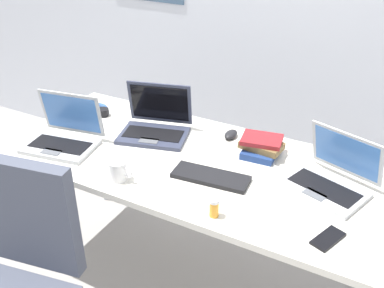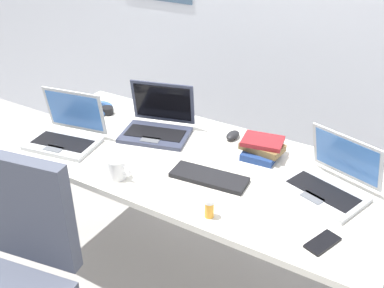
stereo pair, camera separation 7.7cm
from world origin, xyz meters
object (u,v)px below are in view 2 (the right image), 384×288
(computer_mouse, at_px, (233,135))
(headphones, at_px, (97,108))
(pill_bottle, at_px, (209,208))
(laptop_back_right, at_px, (67,133))
(book_stack, at_px, (262,148))
(external_keyboard, at_px, (209,177))
(cell_phone, at_px, (323,243))
(laptop_back_left, at_px, (158,124))
(coffee_mug, at_px, (117,169))
(laptop_near_lamp, at_px, (330,181))

(computer_mouse, bearing_deg, headphones, -172.37)
(pill_bottle, bearing_deg, laptop_back_right, 170.39)
(laptop_back_right, xyz_separation_m, headphones, (-0.11, 0.34, -0.03))
(computer_mouse, xyz_separation_m, book_stack, (0.19, -0.09, 0.03))
(external_keyboard, distance_m, computer_mouse, 0.39)
(cell_phone, relative_size, pill_bottle, 1.72)
(laptop_back_left, height_order, headphones, laptop_back_left)
(pill_bottle, bearing_deg, computer_mouse, 108.25)
(pill_bottle, xyz_separation_m, coffee_mug, (-0.46, 0.03, 0.00))
(cell_phone, relative_size, headphones, 0.64)
(laptop_near_lamp, xyz_separation_m, coffee_mug, (-0.80, -0.37, -0.00))
(cell_phone, xyz_separation_m, coffee_mug, (-0.88, -0.04, 0.04))
(laptop_back_right, xyz_separation_m, external_keyboard, (0.75, 0.07, -0.04))
(headphones, bearing_deg, laptop_near_lamp, -4.14)
(computer_mouse, bearing_deg, external_keyboard, -78.63)
(headphones, xyz_separation_m, book_stack, (0.98, 0.02, 0.03))
(headphones, distance_m, coffee_mug, 0.70)
(cell_phone, bearing_deg, external_keyboard, -175.16)
(pill_bottle, relative_size, book_stack, 0.39)
(laptop_back_right, xyz_separation_m, coffee_mug, (0.41, -0.12, -0.00))
(cell_phone, distance_m, coffee_mug, 0.88)
(laptop_back_left, height_order, cell_phone, laptop_back_left)
(book_stack, relative_size, coffee_mug, 1.81)
(cell_phone, distance_m, headphones, 1.46)
(laptop_near_lamp, relative_size, book_stack, 1.91)
(cell_phone, xyz_separation_m, headphones, (-1.40, 0.42, 0.01))
(coffee_mug, bearing_deg, computer_mouse, 64.91)
(computer_mouse, bearing_deg, laptop_back_left, -157.32)
(pill_bottle, height_order, coffee_mug, coffee_mug)
(computer_mouse, bearing_deg, book_stack, -24.50)
(cell_phone, height_order, book_stack, book_stack)
(laptop_back_left, distance_m, cell_phone, 1.03)
(laptop_back_left, distance_m, coffee_mug, 0.43)
(computer_mouse, height_order, headphones, headphones)
(computer_mouse, bearing_deg, cell_phone, -40.62)
(laptop_back_left, distance_m, laptop_back_right, 0.45)
(headphones, height_order, pill_bottle, pill_bottle)
(laptop_near_lamp, distance_m, computer_mouse, 0.57)
(pill_bottle, bearing_deg, laptop_near_lamp, 49.33)
(coffee_mug, bearing_deg, headphones, 138.58)
(book_stack, height_order, coffee_mug, coffee_mug)
(laptop_back_left, height_order, computer_mouse, laptop_back_left)
(laptop_back_left, xyz_separation_m, headphones, (-0.44, 0.04, -0.03))
(laptop_back_left, relative_size, coffee_mug, 3.44)
(external_keyboard, distance_m, book_stack, 0.31)
(laptop_near_lamp, relative_size, laptop_back_right, 1.07)
(laptop_back_left, relative_size, book_stack, 1.90)
(headphones, relative_size, book_stack, 1.05)
(headphones, height_order, book_stack, book_stack)
(laptop_back_right, height_order, headphones, laptop_back_right)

